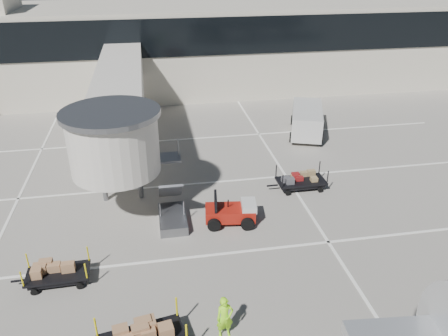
{
  "coord_description": "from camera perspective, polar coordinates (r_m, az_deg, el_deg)",
  "views": [
    {
      "loc": [
        -2.06,
        -14.26,
        12.96
      ],
      "look_at": [
        1.66,
        6.93,
        2.0
      ],
      "focal_mm": 35.0,
      "sensor_mm": 36.0,
      "label": 1
    }
  ],
  "objects": [
    {
      "name": "box_cart_far",
      "position": [
        20.46,
        -20.65,
        -12.65
      ],
      "size": [
        3.25,
        1.37,
        1.27
      ],
      "rotation": [
        0.0,
        0.0,
        0.02
      ],
      "color": "black",
      "rests_on": "ground"
    },
    {
      "name": "lane_markings",
      "position": [
        26.95,
        -5.78,
        -1.87
      ],
      "size": [
        40.0,
        30.0,
        0.02
      ],
      "color": "white",
      "rests_on": "ground"
    },
    {
      "name": "ground_worker",
      "position": [
        16.8,
        0.1,
        -18.95
      ],
      "size": [
        0.7,
        0.51,
        1.78
      ],
      "primitive_type": "imported",
      "rotation": [
        0.0,
        0.0,
        0.14
      ],
      "color": "#97F71A",
      "rests_on": "ground"
    },
    {
      "name": "jet_bridge",
      "position": [
        27.97,
        -13.52,
        8.18
      ],
      "size": [
        5.7,
        20.4,
        6.03
      ],
      "color": "silver",
      "rests_on": "ground"
    },
    {
      "name": "suitcase_cart",
      "position": [
        26.34,
        9.99,
        -1.72
      ],
      "size": [
        3.52,
        1.45,
        1.38
      ],
      "rotation": [
        0.0,
        0.0,
        0.01
      ],
      "color": "black",
      "rests_on": "ground"
    },
    {
      "name": "baggage_tug",
      "position": [
        22.78,
        0.98,
        -5.81
      ],
      "size": [
        2.75,
        1.95,
        1.71
      ],
      "rotation": [
        0.0,
        0.0,
        -0.13
      ],
      "color": "maroon",
      "rests_on": "ground"
    },
    {
      "name": "ground",
      "position": [
        19.38,
        -1.34,
        -14.98
      ],
      "size": [
        140.0,
        140.0,
        0.0
      ],
      "primitive_type": "plane",
      "color": "#B2AB9F",
      "rests_on": "ground"
    },
    {
      "name": "terminal",
      "position": [
        45.11,
        -7.89,
        15.44
      ],
      "size": [
        64.0,
        12.11,
        15.2
      ],
      "color": "beige",
      "rests_on": "ground"
    },
    {
      "name": "minivan",
      "position": [
        34.19,
        10.76,
        6.44
      ],
      "size": [
        3.83,
        5.79,
        2.04
      ],
      "rotation": [
        0.0,
        0.0,
        -0.34
      ],
      "color": "silver",
      "rests_on": "ground"
    }
  ]
}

